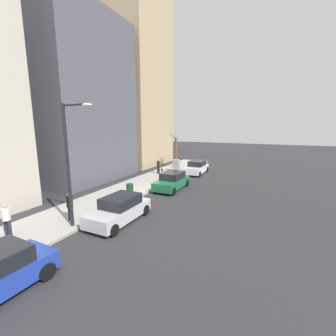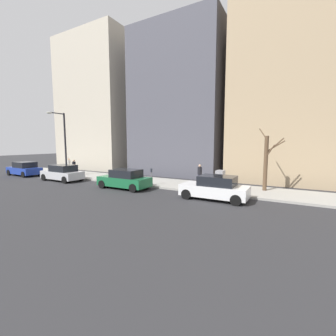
# 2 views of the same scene
# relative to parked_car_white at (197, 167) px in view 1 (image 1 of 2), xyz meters

# --- Properties ---
(ground_plane) EXTENTS (120.00, 120.00, 0.00)m
(ground_plane) POSITION_rel_parked_car_white_xyz_m (1.15, 8.84, -0.74)
(ground_plane) COLOR #2B2B2D
(sidewalk) EXTENTS (4.00, 36.00, 0.15)m
(sidewalk) POSITION_rel_parked_car_white_xyz_m (3.15, 8.84, -0.66)
(sidewalk) COLOR #9E9B93
(sidewalk) RESTS_ON ground
(parked_car_white) EXTENTS (1.92, 4.20, 1.52)m
(parked_car_white) POSITION_rel_parked_car_white_xyz_m (0.00, 0.00, 0.00)
(parked_car_white) COLOR white
(parked_car_white) RESTS_ON ground
(parked_car_green) EXTENTS (1.95, 4.21, 1.52)m
(parked_car_green) POSITION_rel_parked_car_white_xyz_m (-0.09, 7.28, 0.00)
(parked_car_green) COLOR #196038
(parked_car_green) RESTS_ON ground
(parked_car_silver) EXTENTS (1.96, 4.22, 1.52)m
(parked_car_silver) POSITION_rel_parked_car_white_xyz_m (-0.11, 14.86, 0.00)
(parked_car_silver) COLOR #B7B7BC
(parked_car_silver) RESTS_ON ground
(parking_meter) EXTENTS (0.14, 0.10, 1.35)m
(parking_meter) POSITION_rel_parked_car_white_xyz_m (1.60, 5.87, 0.24)
(parking_meter) COLOR slate
(parking_meter) RESTS_ON sidewalk
(utility_box) EXTENTS (0.83, 0.61, 1.43)m
(utility_box) POSITION_rel_parked_car_white_xyz_m (2.45, 0.38, 0.11)
(utility_box) COLOR #A8A399
(utility_box) RESTS_ON sidewalk
(streetlamp) EXTENTS (1.97, 0.32, 6.50)m
(streetlamp) POSITION_rel_parked_car_white_xyz_m (1.43, 16.69, 3.28)
(streetlamp) COLOR black
(streetlamp) RESTS_ON sidewalk
(bare_tree) EXTENTS (1.04, 1.77, 4.52)m
(bare_tree) POSITION_rel_parked_car_white_xyz_m (3.76, -2.57, 1.51)
(bare_tree) COLOR brown
(bare_tree) RESTS_ON sidewalk
(trash_bin) EXTENTS (0.56, 0.56, 0.90)m
(trash_bin) POSITION_rel_parked_car_white_xyz_m (2.05, 10.69, -0.14)
(trash_bin) COLOR #14381E
(trash_bin) RESTS_ON sidewalk
(pedestrian_near_meter) EXTENTS (0.39, 0.36, 1.66)m
(pedestrian_near_meter) POSITION_rel_parked_car_white_xyz_m (3.75, 2.49, 0.35)
(pedestrian_near_meter) COLOR #1E1E2D
(pedestrian_near_meter) RESTS_ON sidewalk
(pedestrian_midblock) EXTENTS (0.39, 0.36, 1.66)m
(pedestrian_midblock) POSITION_rel_parked_car_white_xyz_m (2.30, 16.26, 0.35)
(pedestrian_midblock) COLOR #1E1E2D
(pedestrian_midblock) RESTS_ON sidewalk
(pedestrian_far_corner) EXTENTS (0.40, 0.36, 1.66)m
(pedestrian_far_corner) POSITION_rel_parked_car_white_xyz_m (3.65, 18.89, 0.35)
(pedestrian_far_corner) COLOR #1E1E2D
(pedestrian_far_corner) RESTS_ON sidewalk
(office_tower_left) EXTENTS (9.52, 9.52, 23.68)m
(office_tower_left) POSITION_rel_parked_car_white_xyz_m (11.41, -3.42, 11.10)
(office_tower_left) COLOR tan
(office_tower_left) RESTS_ON ground
(office_block_center) EXTENTS (10.31, 10.31, 16.25)m
(office_block_center) POSITION_rel_parked_car_white_xyz_m (11.80, 7.40, 7.39)
(office_block_center) COLOR #4C4C56
(office_block_center) RESTS_ON ground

